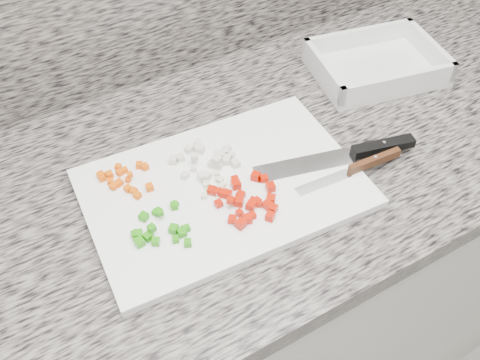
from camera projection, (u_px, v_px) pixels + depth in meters
name	position (u px, v px, depth m)	size (l,w,h in m)	color
cabinet	(235.00, 298.00, 1.29)	(3.92, 0.62, 0.86)	white
countertop	(234.00, 170.00, 0.96)	(3.96, 0.64, 0.04)	slate
cutting_board	(224.00, 188.00, 0.89)	(0.45, 0.30, 0.02)	white
carrot_pile	(124.00, 179.00, 0.89)	(0.08, 0.09, 0.02)	#E25404
onion_pile	(208.00, 160.00, 0.91)	(0.11, 0.10, 0.02)	beige
green_pepper_pile	(160.00, 229.00, 0.82)	(0.09, 0.09, 0.02)	#24890C
red_pepper_pile	(247.00, 200.00, 0.86)	(0.10, 0.11, 0.02)	#B91402
garlic_pile	(214.00, 186.00, 0.88)	(0.05, 0.05, 0.01)	beige
chef_knife	(357.00, 153.00, 0.93)	(0.29, 0.10, 0.02)	white
paring_knife	(362.00, 166.00, 0.91)	(0.20, 0.03, 0.02)	white
tray	(376.00, 66.00, 1.11)	(0.29, 0.23, 0.05)	silver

